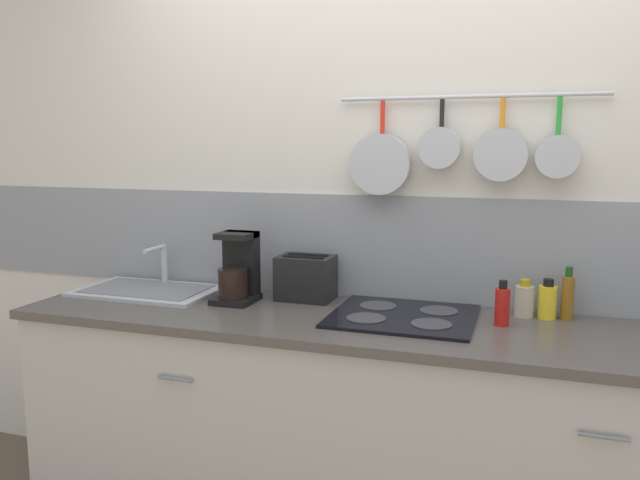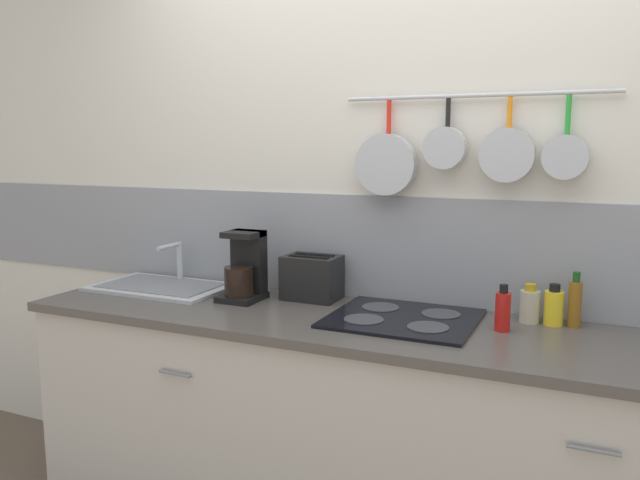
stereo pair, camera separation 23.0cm
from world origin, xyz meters
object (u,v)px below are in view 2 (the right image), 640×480
object	(u,v)px
bottle_cooking_wine	(530,305)
bottle_sesame_oil	(575,303)
bottle_vinegar	(503,310)
toaster	(312,277)
coffee_maker	(245,271)
bottle_dish_soap	(554,307)

from	to	relation	value
bottle_cooking_wine	bottle_sesame_oil	distance (m)	0.15
bottle_sesame_oil	bottle_vinegar	bearing A→B (deg)	-145.19
toaster	bottle_cooking_wine	bearing A→B (deg)	0.71
coffee_maker	toaster	xyz separation A→B (m)	(0.25, 0.11, -0.03)
coffee_maker	toaster	size ratio (longest dim) A/B	1.17
toaster	bottle_vinegar	world-z (taller)	toaster
bottle_vinegar	bottle_dish_soap	distance (m)	0.21
toaster	bottle_sesame_oil	bearing A→B (deg)	1.06
bottle_vinegar	bottle_cooking_wine	xyz separation A→B (m)	(0.07, 0.15, -0.01)
bottle_cooking_wine	bottle_dish_soap	bearing A→B (deg)	1.46
toaster	bottle_vinegar	xyz separation A→B (m)	(0.79, -0.14, -0.02)
bottle_cooking_wine	bottle_dish_soap	size ratio (longest dim) A/B	0.96
bottle_dish_soap	toaster	bearing A→B (deg)	-179.23
bottle_dish_soap	bottle_vinegar	bearing A→B (deg)	-136.07
coffee_maker	toaster	distance (m)	0.28
bottle_cooking_wine	coffee_maker	bearing A→B (deg)	-173.65
bottle_dish_soap	bottle_sesame_oil	world-z (taller)	bottle_sesame_oil
toaster	bottle_cooking_wine	world-z (taller)	toaster
bottle_cooking_wine	toaster	bearing A→B (deg)	-179.29
coffee_maker	bottle_vinegar	distance (m)	1.04
bottle_cooking_wine	bottle_sesame_oil	size ratio (longest dim) A/B	0.72
bottle_dish_soap	bottle_sesame_oil	distance (m)	0.07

